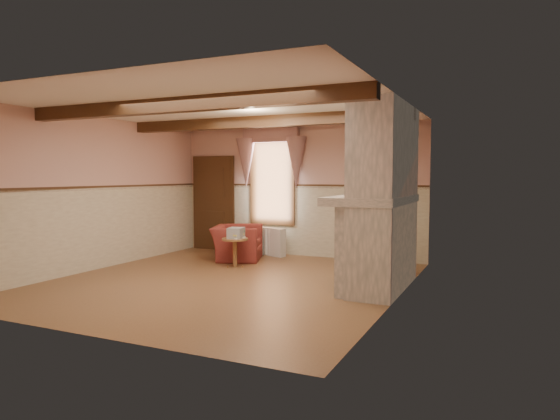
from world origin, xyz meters
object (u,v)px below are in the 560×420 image
at_px(bowl, 375,192).
at_px(mantel_clock, 385,188).
at_px(oil_lamp, 377,186).
at_px(armchair, 237,243).
at_px(side_table, 235,253).
at_px(radiator, 271,242).

height_order(bowl, mantel_clock, mantel_clock).
relative_size(mantel_clock, oil_lamp, 0.86).
bearing_deg(oil_lamp, armchair, 161.43).
relative_size(armchair, side_table, 1.95).
relative_size(bowl, oil_lamp, 1.32).
distance_m(side_table, bowl, 3.06).
xyz_separation_m(side_table, bowl, (2.78, -0.49, 1.19)).
bearing_deg(armchair, side_table, -173.15).
bearing_deg(mantel_clock, radiator, 154.71).
distance_m(armchair, mantel_clock, 3.41).
bearing_deg(bowl, armchair, 158.68).
bearing_deg(mantel_clock, armchair, 170.52).
bearing_deg(armchair, bowl, -131.35).
height_order(armchair, oil_lamp, oil_lamp).
bearing_deg(radiator, oil_lamp, -14.88).
xyz_separation_m(radiator, bowl, (2.74, -2.00, 1.17)).
distance_m(side_table, mantel_clock, 3.05).
bearing_deg(radiator, side_table, -72.61).
height_order(armchair, side_table, armchair).
distance_m(armchair, bowl, 3.57).
xyz_separation_m(radiator, mantel_clock, (2.74, -1.30, 1.22)).
relative_size(side_table, oil_lamp, 1.96).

